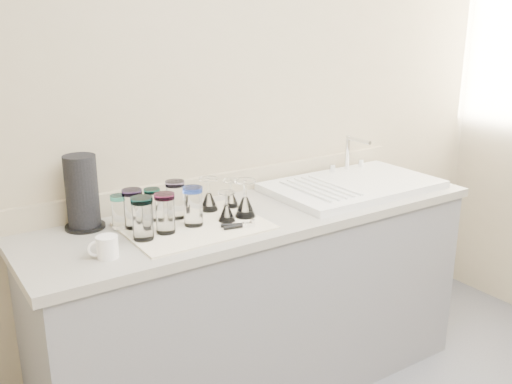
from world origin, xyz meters
TOP-DOWN VIEW (x-y plane):
  - counter_unit at (0.00, 1.20)m, footprint 2.06×0.62m
  - sink_unit at (0.55, 1.20)m, footprint 0.82×0.50m
  - dish_towel at (-0.34, 1.16)m, footprint 0.55×0.42m
  - tumbler_teal at (-0.55, 1.27)m, footprint 0.08×0.08m
  - tumbler_cyan at (-0.45, 1.31)m, footprint 0.07×0.07m
  - tumbler_purple at (-0.36, 1.28)m, footprint 0.08×0.08m
  - tumbler_magenta at (-0.57, 1.13)m, footprint 0.08×0.08m
  - tumbler_blue at (-0.47, 1.15)m, footprint 0.08×0.08m
  - tumbler_lavender at (-0.34, 1.16)m, footprint 0.08×0.08m
  - tumbler_extra at (-0.60, 1.30)m, footprint 0.07×0.07m
  - goblet_back_left at (-0.20, 1.29)m, footprint 0.08×0.08m
  - goblet_back_right at (-0.10, 1.28)m, footprint 0.07×0.07m
  - goblet_front_left at (-0.20, 1.13)m, footprint 0.07×0.07m
  - goblet_front_right at (-0.11, 1.14)m, footprint 0.09×0.09m
  - can_opener at (-0.21, 1.04)m, footprint 0.13×0.08m
  - white_mug at (-0.73, 1.06)m, footprint 0.11×0.09m
  - paper_towel_roll at (-0.71, 1.39)m, footprint 0.16×0.16m

SIDE VIEW (x-z plane):
  - counter_unit at x=0.00m, z-range 0.00..0.90m
  - dish_towel at x=-0.34m, z-range 0.90..0.91m
  - can_opener at x=-0.21m, z-range 0.91..0.92m
  - sink_unit at x=0.55m, z-range 0.81..1.03m
  - white_mug at x=-0.73m, z-range 0.90..0.98m
  - goblet_back_right at x=-0.10m, z-range 0.89..1.01m
  - goblet_front_left at x=-0.20m, z-range 0.89..1.01m
  - goblet_back_left at x=-0.20m, z-range 0.88..1.03m
  - goblet_front_right at x=-0.11m, z-range 0.88..1.04m
  - tumbler_cyan at x=-0.45m, z-range 0.91..1.04m
  - tumbler_extra at x=-0.60m, z-range 0.91..1.04m
  - tumbler_teal at x=-0.55m, z-range 0.91..1.07m
  - tumbler_blue at x=-0.47m, z-range 0.91..1.07m
  - tumbler_purple at x=-0.36m, z-range 0.91..1.07m
  - tumbler_lavender at x=-0.34m, z-range 0.91..1.07m
  - tumbler_magenta at x=-0.57m, z-range 0.91..1.07m
  - paper_towel_roll at x=-0.71m, z-range 0.90..1.19m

